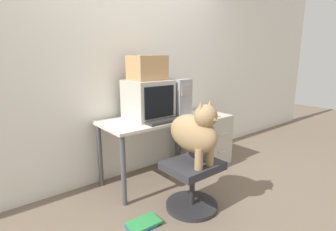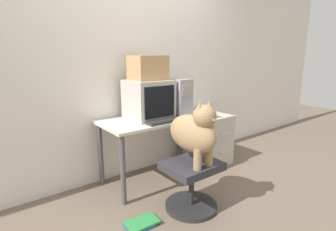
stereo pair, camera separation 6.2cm
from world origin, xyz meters
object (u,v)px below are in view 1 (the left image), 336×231
dog (195,131)px  cardboard_box (147,68)px  office_chair (192,182)px  crt_monitor (148,99)px  pc_tower (172,96)px  filing_cabinet (206,137)px  book_stack_floor (143,224)px  keyboard (165,121)px

dog → cardboard_box: cardboard_box is taller
office_chair → cardboard_box: cardboard_box is taller
crt_monitor → pc_tower: pc_tower is taller
dog → filing_cabinet: size_ratio=0.89×
office_chair → filing_cabinet: (0.94, 0.71, 0.07)m
crt_monitor → book_stack_floor: 1.27m
filing_cabinet → dog: bearing=-142.1°
pc_tower → keyboard: bearing=-140.4°
office_chair → book_stack_floor: (-0.52, 0.05, -0.24)m
crt_monitor → filing_cabinet: bearing=-1.8°
filing_cabinet → office_chair: bearing=-143.0°
filing_cabinet → book_stack_floor: bearing=-155.9°
book_stack_floor → office_chair: bearing=-6.0°
cardboard_box → book_stack_floor: (-0.55, -0.69, -1.25)m
pc_tower → keyboard: pc_tower is taller
dog → filing_cabinet: bearing=37.9°
cardboard_box → office_chair: bearing=-91.9°
office_chair → pc_tower: bearing=63.3°
keyboard → book_stack_floor: keyboard is taller
keyboard → cardboard_box: size_ratio=1.23×
dog → keyboard: bearing=83.5°
cardboard_box → book_stack_floor: bearing=-128.6°
pc_tower → dog: bearing=-116.0°
dog → book_stack_floor: 0.90m
pc_tower → cardboard_box: size_ratio=1.34×
keyboard → office_chair: 0.68m
pc_tower → book_stack_floor: pc_tower is taller
pc_tower → book_stack_floor: bearing=-142.7°
keyboard → filing_cabinet: keyboard is taller
crt_monitor → keyboard: bearing=-83.2°
keyboard → cardboard_box: 0.60m
crt_monitor → pc_tower: (0.34, -0.00, 0.00)m
office_chair → cardboard_box: bearing=88.1°
crt_monitor → cardboard_box: (0.00, 0.00, 0.34)m
office_chair → filing_cabinet: bearing=37.0°
pc_tower → cardboard_box: 0.48m
cardboard_box → filing_cabinet: bearing=-2.0°
pc_tower → office_chair: (-0.37, -0.73, -0.68)m
crt_monitor → keyboard: 0.33m
filing_cabinet → book_stack_floor: 1.63m
crt_monitor → book_stack_floor: bearing=-128.7°
crt_monitor → dog: bearing=-91.9°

